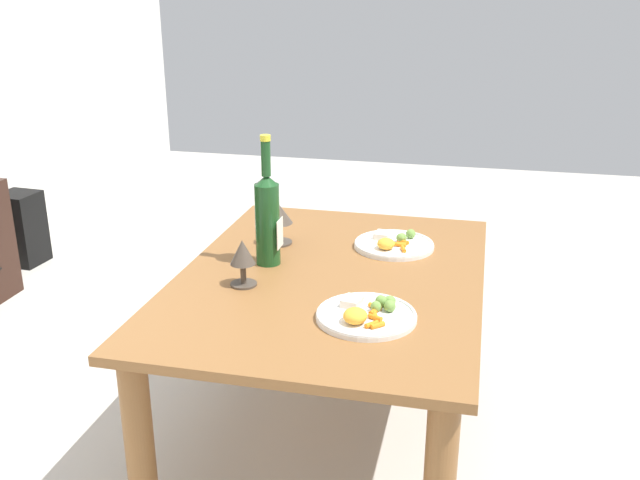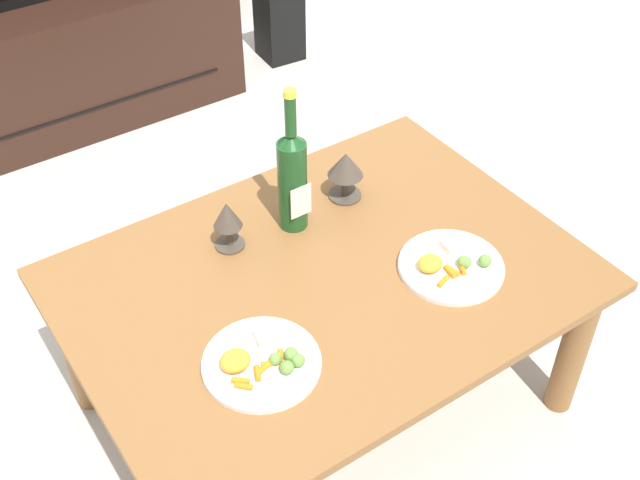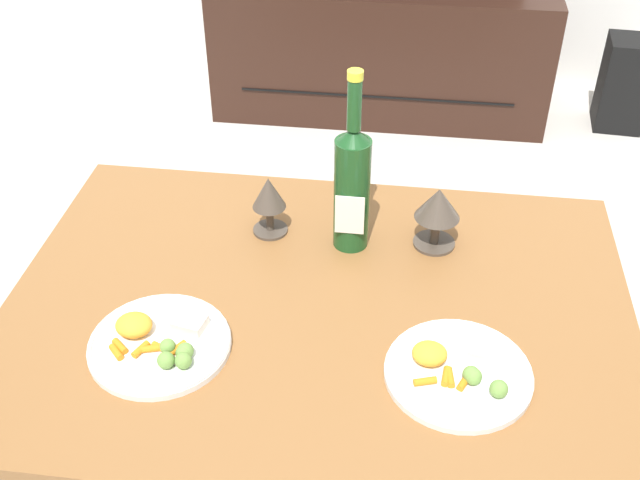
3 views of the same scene
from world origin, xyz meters
name	(u,v)px [view 2 (image 2 of 3)]	position (x,y,z in m)	size (l,w,h in m)	color
ground_plane	(324,401)	(0.00, 0.00, 0.00)	(6.40, 6.40, 0.00)	#B7B2A8
dining_table	(324,299)	(0.00, 0.00, 0.39)	(1.14, 0.83, 0.46)	brown
tv_stand	(72,57)	(0.01, 1.69, 0.24)	(1.21, 0.46, 0.49)	black
floor_speaker	(279,20)	(0.90, 1.64, 0.17)	(0.17, 0.17, 0.33)	black
wine_bottle	(292,177)	(0.04, 0.19, 0.60)	(0.07, 0.07, 0.37)	#19471E
goblet_left	(227,218)	(-0.13, 0.21, 0.54)	(0.07, 0.07, 0.13)	#473D33
goblet_right	(346,167)	(0.21, 0.21, 0.55)	(0.09, 0.09, 0.13)	#473D33
dinner_plate_left	(261,361)	(-0.25, -0.14, 0.47)	(0.24, 0.24, 0.05)	white
dinner_plate_right	(451,265)	(0.25, -0.14, 0.47)	(0.24, 0.24, 0.04)	white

